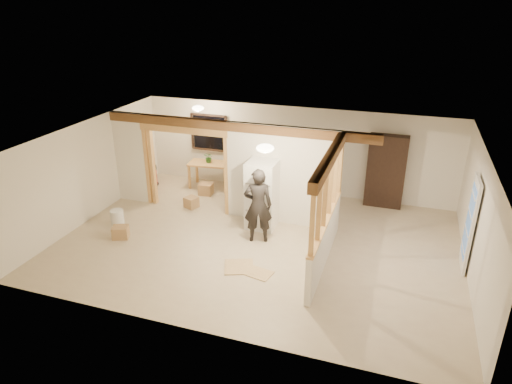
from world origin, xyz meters
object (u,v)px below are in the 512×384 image
(refrigerator, at_px, (262,195))
(bookshelf, at_px, (386,171))
(woman, at_px, (258,206))
(work_table, at_px, (211,175))
(shop_vac, at_px, (150,176))

(refrigerator, bearing_deg, bookshelf, 38.84)
(refrigerator, height_order, bookshelf, bookshelf)
(woman, bearing_deg, refrigerator, -97.93)
(bookshelf, bearing_deg, work_table, -176.29)
(work_table, bearing_deg, refrigerator, -46.91)
(shop_vac, bearing_deg, refrigerator, -20.20)
(work_table, relative_size, bookshelf, 0.63)
(work_table, bearing_deg, woman, -54.32)
(work_table, height_order, shop_vac, work_table)
(refrigerator, height_order, woman, woman)
(woman, height_order, bookshelf, bookshelf)
(shop_vac, height_order, bookshelf, bookshelf)
(woman, bearing_deg, bookshelf, -150.32)
(work_table, relative_size, shop_vac, 2.02)
(refrigerator, bearing_deg, shop_vac, 159.80)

